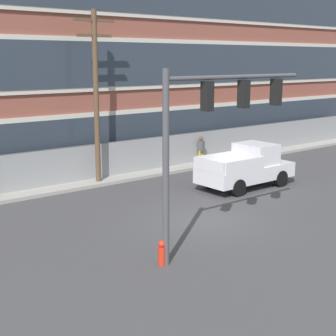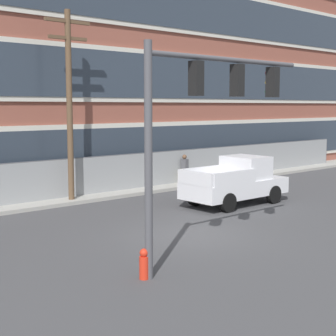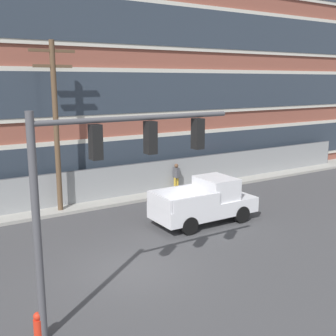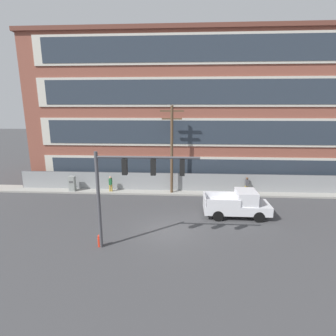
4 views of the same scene
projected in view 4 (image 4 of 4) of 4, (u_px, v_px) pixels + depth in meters
The scene contains 11 objects.
ground_plane at pixel (167, 230), 17.99m from camera, with size 160.00×160.00×0.00m, color #424244.
sidewalk_building_side at pixel (172, 192), 25.92m from camera, with size 80.00×2.02×0.16m, color #9E9B93.
brick_mill_building at pixel (226, 111), 30.32m from camera, with size 42.05×11.95×15.49m.
chain_link_fence at pixel (204, 183), 25.72m from camera, with size 37.05×0.06×1.93m.
traffic_signal_mast at pixel (130, 179), 14.78m from camera, with size 5.89×0.43×5.86m.
pickup_truck_white at pixel (238, 204), 20.07m from camera, with size 5.03×2.19×2.09m.
utility_pole_near_corner at pixel (172, 147), 24.44m from camera, with size 2.17×0.26×8.40m.
electrical_cabinet at pixel (72, 184), 25.75m from camera, with size 0.57×0.52×1.64m.
pedestrian_near_cabinet at pixel (247, 184), 25.21m from camera, with size 0.32×0.41×1.69m.
pedestrian_by_fence at pixel (111, 183), 25.59m from camera, with size 0.32×0.40×1.69m.
fire_hydrant at pixel (100, 241), 15.84m from camera, with size 0.24×0.24×0.78m.
Camera 4 is at (1.03, -16.49, 8.30)m, focal length 28.00 mm.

